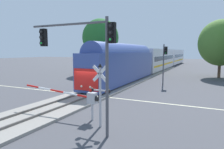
{
  "coord_description": "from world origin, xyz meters",
  "views": [
    {
      "loc": [
        10.7,
        -17.13,
        4.42
      ],
      "look_at": [
        1.57,
        1.9,
        2.0
      ],
      "focal_mm": 32.53,
      "sensor_mm": 36.0,
      "label": 1
    }
  ],
  "objects_px": {
    "crossing_signal_mast": "(100,89)",
    "oak_far_right": "(221,43)",
    "traffic_signal_far_side": "(165,58)",
    "traffic_signal_near_right": "(83,47)",
    "commuter_train": "(159,58)",
    "crossing_gate_near": "(82,97)",
    "oak_behind_train": "(101,37)"
  },
  "relations": [
    {
      "from": "oak_far_right",
      "to": "oak_behind_train",
      "type": "bearing_deg",
      "value": -171.61
    },
    {
      "from": "traffic_signal_near_right",
      "to": "crossing_signal_mast",
      "type": "bearing_deg",
      "value": 72.3
    },
    {
      "from": "crossing_gate_near",
      "to": "traffic_signal_far_side",
      "type": "xyz_separation_m",
      "value": [
        2.18,
        15.66,
        2.12
      ]
    },
    {
      "from": "crossing_gate_near",
      "to": "oak_behind_train",
      "type": "bearing_deg",
      "value": 116.29
    },
    {
      "from": "crossing_signal_mast",
      "to": "oak_far_right",
      "type": "xyz_separation_m",
      "value": [
        7.19,
        28.47,
        3.54
      ]
    },
    {
      "from": "crossing_gate_near",
      "to": "oak_behind_train",
      "type": "height_order",
      "value": "oak_behind_train"
    },
    {
      "from": "oak_far_right",
      "to": "crossing_signal_mast",
      "type": "bearing_deg",
      "value": -104.18
    },
    {
      "from": "commuter_train",
      "to": "traffic_signal_near_right",
      "type": "relative_size",
      "value": 11.05
    },
    {
      "from": "commuter_train",
      "to": "oak_far_right",
      "type": "relative_size",
      "value": 6.98
    },
    {
      "from": "traffic_signal_near_right",
      "to": "oak_far_right",
      "type": "height_order",
      "value": "oak_far_right"
    },
    {
      "from": "traffic_signal_far_side",
      "to": "oak_behind_train",
      "type": "distance_m",
      "value": 17.19
    },
    {
      "from": "commuter_train",
      "to": "oak_far_right",
      "type": "height_order",
      "value": "oak_far_right"
    },
    {
      "from": "traffic_signal_far_side",
      "to": "crossing_signal_mast",
      "type": "bearing_deg",
      "value": -91.36
    },
    {
      "from": "crossing_signal_mast",
      "to": "traffic_signal_near_right",
      "type": "distance_m",
      "value": 2.62
    },
    {
      "from": "traffic_signal_far_side",
      "to": "oak_far_right",
      "type": "relative_size",
      "value": 0.55
    },
    {
      "from": "oak_far_right",
      "to": "oak_behind_train",
      "type": "distance_m",
      "value": 21.36
    },
    {
      "from": "traffic_signal_far_side",
      "to": "oak_far_right",
      "type": "distance_m",
      "value": 13.95
    },
    {
      "from": "commuter_train",
      "to": "crossing_signal_mast",
      "type": "height_order",
      "value": "commuter_train"
    },
    {
      "from": "crossing_gate_near",
      "to": "commuter_train",
      "type": "bearing_deg",
      "value": 95.09
    },
    {
      "from": "oak_behind_train",
      "to": "traffic_signal_near_right",
      "type": "bearing_deg",
      "value": -62.88
    },
    {
      "from": "oak_far_right",
      "to": "oak_behind_train",
      "type": "xyz_separation_m",
      "value": [
        -21.09,
        -3.11,
        1.31
      ]
    },
    {
      "from": "commuter_train",
      "to": "oak_behind_train",
      "type": "distance_m",
      "value": 15.98
    },
    {
      "from": "oak_far_right",
      "to": "oak_behind_train",
      "type": "height_order",
      "value": "oak_behind_train"
    },
    {
      "from": "traffic_signal_far_side",
      "to": "traffic_signal_near_right",
      "type": "xyz_separation_m",
      "value": [
        -0.74,
        -17.59,
        1.07
      ]
    },
    {
      "from": "commuter_train",
      "to": "oak_behind_train",
      "type": "relative_size",
      "value": 6.27
    },
    {
      "from": "traffic_signal_near_right",
      "to": "oak_behind_train",
      "type": "bearing_deg",
      "value": 117.12
    },
    {
      "from": "commuter_train",
      "to": "oak_behind_train",
      "type": "bearing_deg",
      "value": -125.0
    },
    {
      "from": "traffic_signal_far_side",
      "to": "oak_behind_train",
      "type": "bearing_deg",
      "value": 148.2
    },
    {
      "from": "commuter_train",
      "to": "crossing_gate_near",
      "type": "bearing_deg",
      "value": -84.91
    },
    {
      "from": "crossing_signal_mast",
      "to": "oak_far_right",
      "type": "height_order",
      "value": "oak_far_right"
    },
    {
      "from": "crossing_signal_mast",
      "to": "traffic_signal_far_side",
      "type": "relative_size",
      "value": 0.7
    },
    {
      "from": "traffic_signal_far_side",
      "to": "traffic_signal_near_right",
      "type": "distance_m",
      "value": 17.64
    }
  ]
}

